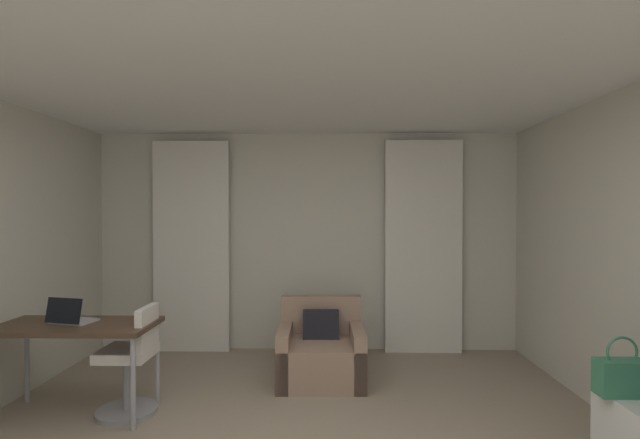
{
  "coord_description": "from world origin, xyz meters",
  "views": [
    {
      "loc": [
        0.26,
        -2.5,
        1.64
      ],
      "look_at": [
        0.18,
        1.5,
        1.59
      ],
      "focal_mm": 25.67,
      "sensor_mm": 36.0,
      "label": 1
    }
  ],
  "objects": [
    {
      "name": "armchair",
      "position": [
        0.18,
        1.99,
        0.26
      ],
      "size": [
        0.84,
        0.81,
        0.78
      ],
      "color": "#997A66",
      "rests_on": "ground"
    },
    {
      "name": "curtain_left_panel",
      "position": [
        -1.38,
        2.9,
        1.25
      ],
      "size": [
        0.9,
        0.06,
        2.5
      ],
      "color": "silver",
      "rests_on": "ground"
    },
    {
      "name": "laptop",
      "position": [
        -1.84,
        1.17,
        0.79
      ],
      "size": [
        0.37,
        0.31,
        0.22
      ],
      "color": "#ADADB2",
      "rests_on": "desk"
    },
    {
      "name": "ceiling",
      "position": [
        0.0,
        0.0,
        2.63
      ],
      "size": [
        5.12,
        6.12,
        0.06
      ],
      "primitive_type": "cube",
      "color": "white",
      "rests_on": "wall_left"
    },
    {
      "name": "desk_chair",
      "position": [
        -1.35,
        1.19,
        0.39
      ],
      "size": [
        0.48,
        0.48,
        0.88
      ],
      "color": "gray",
      "rests_on": "ground"
    },
    {
      "name": "wall_window",
      "position": [
        0.0,
        3.03,
        1.3
      ],
      "size": [
        5.12,
        0.06,
        2.6
      ],
      "color": "beige",
      "rests_on": "ground"
    },
    {
      "name": "handbag_primary",
      "position": [
        2.07,
        0.35,
        0.63
      ],
      "size": [
        0.3,
        0.14,
        0.37
      ],
      "color": "#387F5B",
      "rests_on": "tv_console"
    },
    {
      "name": "curtain_right_panel",
      "position": [
        1.38,
        2.9,
        1.25
      ],
      "size": [
        0.9,
        0.06,
        2.5
      ],
      "color": "silver",
      "rests_on": "ground"
    },
    {
      "name": "desk",
      "position": [
        -1.79,
        1.15,
        0.68
      ],
      "size": [
        1.24,
        0.59,
        0.75
      ],
      "color": "#4C3828",
      "rests_on": "ground"
    }
  ]
}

